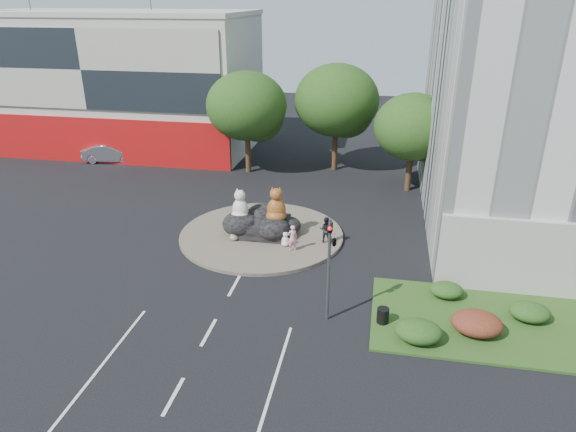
% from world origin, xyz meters
% --- Properties ---
extents(ground, '(120.00, 120.00, 0.00)m').
position_xyz_m(ground, '(0.00, 0.00, 0.00)').
color(ground, black).
rests_on(ground, ground).
extents(roundabout_island, '(10.00, 10.00, 0.20)m').
position_xyz_m(roundabout_island, '(0.00, 10.00, 0.10)').
color(roundabout_island, brown).
rests_on(roundabout_island, ground).
extents(rock_plinth, '(3.20, 2.60, 0.90)m').
position_xyz_m(rock_plinth, '(0.00, 10.00, 0.65)').
color(rock_plinth, black).
rests_on(rock_plinth, roundabout_island).
extents(shophouse_block, '(25.20, 12.30, 17.40)m').
position_xyz_m(shophouse_block, '(-18.00, 27.91, 6.18)').
color(shophouse_block, beige).
rests_on(shophouse_block, ground).
extents(grass_verge, '(10.00, 6.00, 0.12)m').
position_xyz_m(grass_verge, '(12.00, 3.00, 0.06)').
color(grass_verge, '#2B4F1A').
rests_on(grass_verge, ground).
extents(tree_left, '(6.46, 6.46, 8.27)m').
position_xyz_m(tree_left, '(-3.93, 22.06, 5.25)').
color(tree_left, '#382314').
rests_on(tree_left, ground).
extents(tree_mid, '(6.84, 6.84, 8.76)m').
position_xyz_m(tree_mid, '(3.07, 24.06, 5.56)').
color(tree_mid, '#382314').
rests_on(tree_mid, ground).
extents(tree_right, '(5.70, 5.70, 7.30)m').
position_xyz_m(tree_right, '(9.07, 20.06, 4.63)').
color(tree_right, '#382314').
rests_on(tree_right, ground).
extents(hedge_near_green, '(2.00, 1.60, 0.90)m').
position_xyz_m(hedge_near_green, '(9.00, 1.00, 0.57)').
color(hedge_near_green, '#183C13').
rests_on(hedge_near_green, grass_verge).
extents(hedge_red, '(2.20, 1.76, 0.99)m').
position_xyz_m(hedge_red, '(11.50, 2.00, 0.61)').
color(hedge_red, '#541916').
rests_on(hedge_red, grass_verge).
extents(hedge_mid_green, '(1.80, 1.44, 0.81)m').
position_xyz_m(hedge_mid_green, '(14.00, 3.50, 0.53)').
color(hedge_mid_green, '#183C13').
rests_on(hedge_mid_green, grass_verge).
extents(hedge_back_green, '(1.60, 1.28, 0.72)m').
position_xyz_m(hedge_back_green, '(10.50, 4.80, 0.48)').
color(hedge_back_green, '#183C13').
rests_on(hedge_back_green, grass_verge).
extents(traffic_light, '(0.44, 1.24, 5.00)m').
position_xyz_m(traffic_light, '(5.10, 2.00, 3.62)').
color(traffic_light, '#595B60').
rests_on(traffic_light, ground).
extents(street_lamp, '(2.34, 0.22, 8.06)m').
position_xyz_m(street_lamp, '(12.82, 8.00, 4.55)').
color(street_lamp, '#595B60').
rests_on(street_lamp, ground).
extents(cat_white, '(1.54, 1.46, 1.99)m').
position_xyz_m(cat_white, '(-1.24, 9.82, 2.10)').
color(cat_white, silver).
rests_on(cat_white, rock_plinth).
extents(cat_tabby, '(1.47, 1.32, 2.20)m').
position_xyz_m(cat_tabby, '(0.94, 10.01, 2.20)').
color(cat_tabby, '#CA6A2A').
rests_on(cat_tabby, rock_plinth).
extents(kitten_calico, '(0.71, 0.65, 0.98)m').
position_xyz_m(kitten_calico, '(-1.38, 8.82, 0.69)').
color(kitten_calico, silver).
rests_on(kitten_calico, roundabout_island).
extents(kitten_white, '(0.58, 0.52, 0.89)m').
position_xyz_m(kitten_white, '(1.77, 8.63, 0.65)').
color(kitten_white, silver).
rests_on(kitten_white, roundabout_island).
extents(pedestrian_pink, '(0.67, 0.58, 1.55)m').
position_xyz_m(pedestrian_pink, '(2.27, 8.11, 0.98)').
color(pedestrian_pink, pink).
rests_on(pedestrian_pink, roundabout_island).
extents(pedestrian_dark, '(0.83, 0.68, 1.60)m').
position_xyz_m(pedestrian_dark, '(4.00, 9.55, 1.00)').
color(pedestrian_dark, black).
rests_on(pedestrian_dark, roundabout_island).
extents(parked_car, '(5.20, 2.42, 1.65)m').
position_xyz_m(parked_car, '(-16.60, 22.48, 0.82)').
color(parked_car, '#9C9EA3').
rests_on(parked_car, ground).
extents(litter_bin, '(0.66, 0.66, 0.71)m').
position_xyz_m(litter_bin, '(7.50, 2.04, 0.48)').
color(litter_bin, black).
rests_on(litter_bin, grass_verge).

